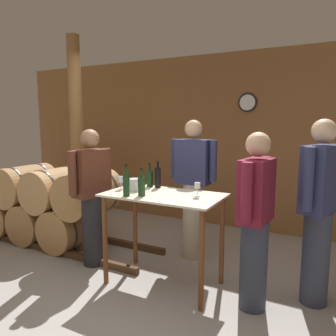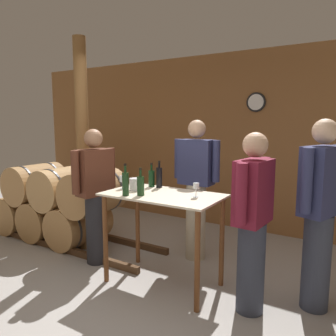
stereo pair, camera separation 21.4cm
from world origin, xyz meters
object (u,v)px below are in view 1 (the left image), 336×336
person_visitor_bearded (319,209)px  wine_glass_near_center (197,186)px  wine_glass_near_left (121,180)px  ice_bucket (134,185)px  person_host (92,195)px  wine_bottle_right (142,185)px  wine_bottle_left (126,184)px  person_visitor_near_door (255,218)px  person_visitor_with_scarf (193,186)px  wine_bottle_far_left (150,178)px  wooden_post (77,147)px  wine_bottle_center (158,177)px

person_visitor_bearded → wine_glass_near_center: bearing=-165.2°
wine_glass_near_left → ice_bucket: bearing=2.9°
wine_glass_near_left → person_host: size_ratio=0.09×
wine_bottle_right → wine_glass_near_left: (-0.36, 0.16, 0.00)m
wine_bottle_left → person_visitor_near_door: bearing=10.9°
ice_bucket → person_visitor_bearded: person_visitor_bearded is taller
wine_glass_near_center → person_visitor_with_scarf: person_visitor_with_scarf is taller
ice_bucket → person_host: 0.63m
wine_bottle_far_left → person_visitor_with_scarf: (0.30, 0.51, -0.16)m
wine_glass_near_left → person_host: 0.50m
person_visitor_near_door → person_host: bearing=178.7°
wine_glass_near_center → wine_bottle_far_left: bearing=163.2°
wine_bottle_left → wine_glass_near_left: bearing=134.8°
ice_bucket → person_visitor_bearded: (1.75, 0.34, -0.12)m
person_visitor_with_scarf → wine_glass_near_left: bearing=-123.2°
wine_glass_near_left → person_visitor_with_scarf: (0.50, 0.77, -0.16)m
ice_bucket → person_visitor_with_scarf: size_ratio=0.08×
wine_bottle_far_left → person_visitor_near_door: size_ratio=0.17×
wine_bottle_left → person_visitor_near_door: person_visitor_near_door is taller
wine_bottle_far_left → wine_bottle_left: bearing=-86.3°
wooden_post → wine_bottle_right: bearing=-20.2°
wine_bottle_right → wine_glass_near_left: bearing=156.4°
person_visitor_with_scarf → person_visitor_near_door: 1.21m
wine_bottle_center → person_visitor_near_door: size_ratio=0.19×
wine_bottle_center → wine_bottle_far_left: bearing=-177.5°
person_host → person_visitor_with_scarf: size_ratio=0.94×
wine_bottle_left → wine_bottle_far_left: bearing=93.7°
wine_bottle_far_left → person_visitor_bearded: person_visitor_bearded is taller
wine_bottle_center → wine_bottle_right: (0.06, -0.42, -0.02)m
ice_bucket → person_visitor_with_scarf: bearing=66.0°
wine_bottle_center → ice_bucket: wine_bottle_center is taller
wine_bottle_right → wine_glass_near_center: size_ratio=1.98×
wine_glass_near_center → person_visitor_bearded: size_ratio=0.08×
ice_bucket → wine_bottle_far_left: bearing=81.2°
wine_bottle_far_left → person_visitor_bearded: bearing=2.8°
person_host → person_visitor_near_door: 1.87m
wine_glass_near_center → person_host: 1.31m
person_visitor_near_door → person_visitor_with_scarf: bearing=140.2°
wooden_post → person_visitor_with_scarf: size_ratio=1.60×
wine_bottle_right → ice_bucket: (-0.19, 0.16, -0.04)m
wine_bottle_left → wine_glass_near_center: 0.69m
wine_bottle_center → wine_glass_near_left: bearing=-138.8°
wine_bottle_center → person_visitor_with_scarf: 0.57m
ice_bucket → person_visitor_bearded: bearing=10.9°
wine_bottle_center → person_visitor_bearded: size_ratio=0.17×
wine_bottle_left → person_visitor_near_door: size_ratio=0.20×
person_host → person_visitor_near_door: person_host is taller
wooden_post → wine_bottle_center: (1.19, -0.04, -0.28)m
wine_glass_near_center → person_visitor_near_door: person_visitor_near_door is taller
wine_bottle_right → person_visitor_with_scarf: 0.95m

